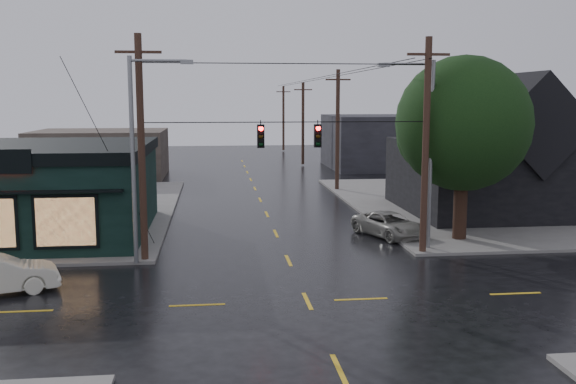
{
  "coord_description": "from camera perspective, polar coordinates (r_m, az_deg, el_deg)",
  "views": [
    {
      "loc": [
        -3.3,
        -22.4,
        7.33
      ],
      "look_at": [
        -0.17,
        4.65,
        3.37
      ],
      "focal_mm": 40.0,
      "sensor_mm": 36.0,
      "label": 1
    }
  ],
  "objects": [
    {
      "name": "utility_pole_far_b",
      "position": [
        71.46,
        1.32,
        2.37
      ],
      "size": [
        2.0,
        0.32,
        9.15
      ],
      "primitive_type": null,
      "color": "#322016",
      "rests_on": "ground"
    },
    {
      "name": "ground_plane",
      "position": [
        23.8,
        1.73,
        -9.67
      ],
      "size": [
        160.0,
        160.0,
        0.0
      ],
      "primitive_type": "plane",
      "color": "black"
    },
    {
      "name": "suv_silver",
      "position": [
        34.85,
        9.03,
        -2.88
      ],
      "size": [
        3.78,
        5.17,
        1.31
      ],
      "primitive_type": "imported",
      "rotation": [
        0.0,
        0.0,
        0.39
      ],
      "color": "gray",
      "rests_on": "ground"
    },
    {
      "name": "streetlight_nw",
      "position": [
        29.35,
        -13.31,
        -6.43
      ],
      "size": [
        5.4,
        0.3,
        9.15
      ],
      "primitive_type": null,
      "color": "gray",
      "rests_on": "ground"
    },
    {
      "name": "utility_pole_nw",
      "position": [
        29.99,
        -12.58,
        -6.09
      ],
      "size": [
        2.0,
        0.32,
        10.15
      ],
      "primitive_type": null,
      "color": "#322016",
      "rests_on": "ground"
    },
    {
      "name": "utility_pole_ne",
      "position": [
        31.39,
        11.85,
        -5.42
      ],
      "size": [
        2.0,
        0.32,
        10.15
      ],
      "primitive_type": null,
      "color": "#322016",
      "rests_on": "ground"
    },
    {
      "name": "sidewalk_ne",
      "position": [
        48.92,
        21.94,
        -0.87
      ],
      "size": [
        28.0,
        28.0,
        0.15
      ],
      "primitive_type": "cube",
      "color": "slate",
      "rests_on": "ground"
    },
    {
      "name": "bg_building_west",
      "position": [
        63.52,
        -16.3,
        3.3
      ],
      "size": [
        12.0,
        10.0,
        4.4
      ],
      "primitive_type": "cube",
      "color": "#392E29",
      "rests_on": "ground"
    },
    {
      "name": "bg_building_east",
      "position": [
        70.26,
        9.39,
        4.45
      ],
      "size": [
        14.0,
        12.0,
        5.6
      ],
      "primitive_type": "cube",
      "color": "black",
      "rests_on": "ground"
    },
    {
      "name": "ne_building",
      "position": [
        43.54,
        18.33,
        4.08
      ],
      "size": [
        12.6,
        11.6,
        8.75
      ],
      "color": "black",
      "rests_on": "ground"
    },
    {
      "name": "utility_pole_far_a",
      "position": [
        51.87,
        4.37,
        0.11
      ],
      "size": [
        2.0,
        0.32,
        9.65
      ],
      "primitive_type": null,
      "color": "#322016",
      "rests_on": "ground"
    },
    {
      "name": "utility_pole_far_c",
      "position": [
        91.23,
        -0.41,
        3.65
      ],
      "size": [
        2.0,
        0.32,
        9.15
      ],
      "primitive_type": null,
      "color": "#322016",
      "rests_on": "ground"
    },
    {
      "name": "corner_tree",
      "position": [
        33.87,
        15.33,
        5.86
      ],
      "size": [
        6.88,
        6.88,
        9.39
      ],
      "color": "black",
      "rests_on": "ground"
    },
    {
      "name": "streetlight_ne",
      "position": [
        32.19,
        12.31,
        -5.09
      ],
      "size": [
        5.4,
        0.3,
        9.15
      ],
      "primitive_type": null,
      "color": "gray",
      "rests_on": "ground"
    },
    {
      "name": "span_signal_assembly",
      "position": [
        29.15,
        0.11,
        5.06
      ],
      "size": [
        13.0,
        0.48,
        1.23
      ],
      "color": "black",
      "rests_on": "ground"
    }
  ]
}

